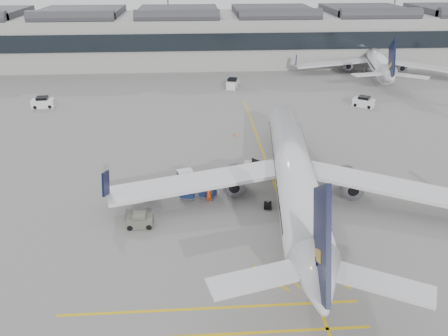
{
  "coord_description": "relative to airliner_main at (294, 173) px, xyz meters",
  "views": [
    {
      "loc": [
        1.4,
        -34.13,
        23.14
      ],
      "look_at": [
        4.04,
        5.08,
        4.0
      ],
      "focal_mm": 35.0,
      "sensor_mm": 36.0,
      "label": 1
    }
  ],
  "objects": [
    {
      "name": "baggage_cart_d",
      "position": [
        -11.18,
        3.94,
        -2.24
      ],
      "size": [
        2.1,
        1.89,
        1.85
      ],
      "rotation": [
        0.0,
        0.0,
        0.29
      ],
      "color": "gray",
      "rests_on": "ground"
    },
    {
      "name": "ground",
      "position": [
        -11.2,
        -5.07,
        -3.23
      ],
      "size": [
        220.0,
        220.0,
        0.0
      ],
      "primitive_type": "plane",
      "color": "gray",
      "rests_on": "ground"
    },
    {
      "name": "baggage_cart_b",
      "position": [
        -10.94,
        1.31,
        -2.36
      ],
      "size": [
        1.75,
        1.52,
        1.64
      ],
      "rotation": [
        0.0,
        0.0,
        -0.17
      ],
      "color": "gray",
      "rests_on": "ground"
    },
    {
      "name": "service_van_right",
      "position": [
        18.7,
        30.56,
        -2.44
      ],
      "size": [
        3.84,
        3.4,
        1.78
      ],
      "rotation": [
        0.0,
        0.0,
        -0.61
      ],
      "color": "silver",
      "rests_on": "ground"
    },
    {
      "name": "airliner_main",
      "position": [
        0.0,
        0.0,
        0.0
      ],
      "size": [
        37.63,
        41.33,
        11.01
      ],
      "rotation": [
        0.0,
        0.0,
        -0.12
      ],
      "color": "silver",
      "rests_on": "ground"
    },
    {
      "name": "service_van_left",
      "position": [
        -35.58,
        33.77,
        -2.41
      ],
      "size": [
        3.71,
        2.07,
        1.84
      ],
      "rotation": [
        0.0,
        0.0,
        0.08
      ],
      "color": "silver",
      "rests_on": "ground"
    },
    {
      "name": "safety_cone_nose",
      "position": [
        -4.38,
        18.39,
        -2.99
      ],
      "size": [
        0.35,
        0.35,
        0.48
      ],
      "primitive_type": "cone",
      "color": "#F24C0A",
      "rests_on": "ground"
    },
    {
      "name": "airliner_far",
      "position": [
        29.14,
        52.82,
        -0.25
      ],
      "size": [
        34.07,
        37.63,
        10.15
      ],
      "rotation": [
        0.0,
        0.0,
        -0.22
      ],
      "color": "silver",
      "rests_on": "ground"
    },
    {
      "name": "belt_loader",
      "position": [
        -2.93,
        6.37,
        -2.7
      ],
      "size": [
        4.56,
        1.8,
        1.84
      ],
      "rotation": [
        0.0,
        0.0,
        -0.09
      ],
      "color": "beige",
      "rests_on": "ground"
    },
    {
      "name": "service_van_mid",
      "position": [
        -2.56,
        43.75,
        -2.4
      ],
      "size": [
        2.72,
        4.0,
        1.87
      ],
      "rotation": [
        0.0,
        0.0,
        1.3
      ],
      "color": "silver",
      "rests_on": "ground"
    },
    {
      "name": "ramp_agent_a",
      "position": [
        -8.7,
        0.19,
        -2.38
      ],
      "size": [
        0.72,
        0.6,
        1.7
      ],
      "primitive_type": "imported",
      "rotation": [
        0.0,
        0.0,
        0.35
      ],
      "color": "#E9400C",
      "rests_on": "ground"
    },
    {
      "name": "safety_cone_engine",
      "position": [
        -0.15,
        -0.82,
        -3.01
      ],
      "size": [
        0.33,
        0.33,
        0.46
      ],
      "primitive_type": "cone",
      "color": "#F24C0A",
      "rests_on": "ground"
    },
    {
      "name": "terminal",
      "position": [
        -11.2,
        66.86,
        2.91
      ],
      "size": [
        200.0,
        20.45,
        12.4
      ],
      "color": "#9E9E99",
      "rests_on": "ground"
    },
    {
      "name": "baggage_cart_c",
      "position": [
        -15.08,
        1.6,
        -2.35
      ],
      "size": [
        1.58,
        1.31,
        1.66
      ],
      "rotation": [
        0.0,
        0.0,
        -0.01
      ],
      "color": "gray",
      "rests_on": "ground"
    },
    {
      "name": "baggage_cart_a",
      "position": [
        -8.77,
        1.33,
        -2.28
      ],
      "size": [
        2.09,
        1.93,
        1.78
      ],
      "rotation": [
        0.0,
        0.0,
        -0.39
      ],
      "color": "gray",
      "rests_on": "ground"
    },
    {
      "name": "ramp_agent_b",
      "position": [
        -8.18,
        2.07,
        -2.25
      ],
      "size": [
        1.01,
        0.81,
        1.98
      ],
      "primitive_type": "imported",
      "rotation": [
        0.0,
        0.0,
        3.08
      ],
      "color": "#DE4D0B",
      "rests_on": "ground"
    },
    {
      "name": "apron_markings",
      "position": [
        -1.2,
        4.93,
        -3.23
      ],
      "size": [
        0.25,
        60.0,
        0.01
      ],
      "primitive_type": "cube",
      "color": "gold",
      "rests_on": "ground"
    },
    {
      "name": "pushback_tug",
      "position": [
        -15.39,
        -3.85,
        -2.62
      ],
      "size": [
        2.46,
        1.54,
        1.37
      ],
      "rotation": [
        0.0,
        0.0,
        0.01
      ],
      "color": "#595B4D",
      "rests_on": "ground"
    }
  ]
}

